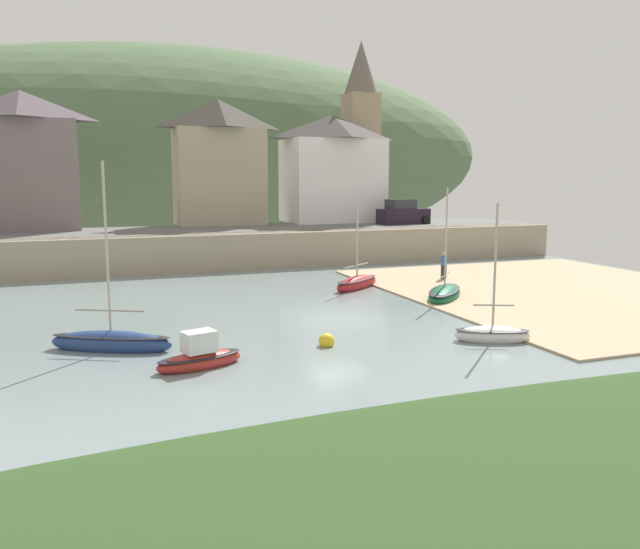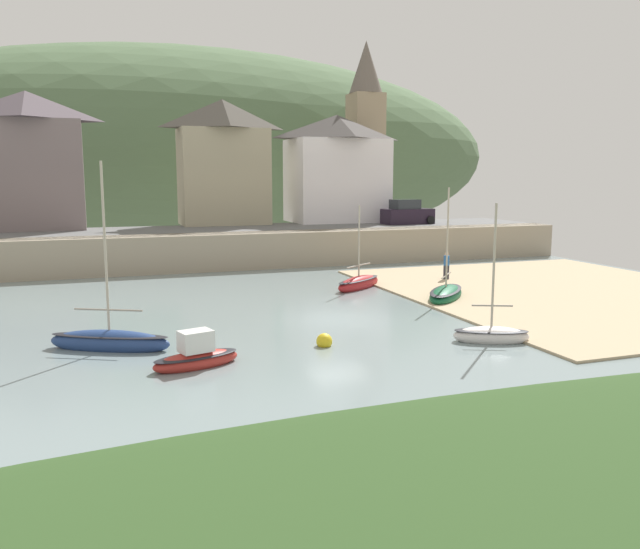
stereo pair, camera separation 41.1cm
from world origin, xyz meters
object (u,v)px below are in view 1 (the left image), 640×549
(waterfront_building_left, at_px, (24,160))
(sailboat_white_hull, at_px, (444,294))
(church_with_spire, at_px, (361,128))
(motorboat_with_cabin, at_px, (492,334))
(waterfront_building_right, at_px, (332,168))
(sailboat_far_left, at_px, (111,341))
(mooring_buoy, at_px, (326,341))
(waterfront_building_centre, at_px, (219,161))
(rowboat_small_beached, at_px, (200,357))
(parked_car_near_slipway, at_px, (403,214))
(sailboat_nearest_shore, at_px, (357,283))
(person_on_slipway, at_px, (444,264))

(waterfront_building_left, distance_m, sailboat_white_hull, 31.46)
(church_with_spire, bearing_deg, motorboat_with_cabin, -105.84)
(waterfront_building_right, bearing_deg, motorboat_with_cabin, -100.25)
(sailboat_far_left, distance_m, mooring_buoy, 7.74)
(church_with_spire, distance_m, sailboat_far_left, 40.20)
(waterfront_building_centre, bearing_deg, motorboat_with_cabin, -82.69)
(waterfront_building_centre, bearing_deg, church_with_spire, 16.17)
(waterfront_building_left, relative_size, motorboat_with_cabin, 1.80)
(church_with_spire, xyz_separation_m, mooring_buoy, (-15.98, -33.20, -10.28))
(waterfront_building_centre, xyz_separation_m, motorboat_with_cabin, (3.94, -30.73, -7.04))
(rowboat_small_beached, height_order, mooring_buoy, rowboat_small_beached)
(waterfront_building_right, xyz_separation_m, parked_car_near_slipway, (4.28, -4.50, -3.64))
(motorboat_with_cabin, height_order, parked_car_near_slipway, motorboat_with_cabin)
(sailboat_nearest_shore, relative_size, parked_car_near_slipway, 1.13)
(rowboat_small_beached, bearing_deg, person_on_slipway, 21.09)
(sailboat_nearest_shore, distance_m, rowboat_small_beached, 16.22)
(waterfront_building_left, distance_m, mooring_buoy, 32.27)
(mooring_buoy, bearing_deg, rowboat_small_beached, -167.82)
(waterfront_building_right, relative_size, rowboat_small_beached, 2.78)
(sailboat_nearest_shore, bearing_deg, person_on_slipway, -29.59)
(rowboat_small_beached, distance_m, motorboat_with_cabin, 10.98)
(waterfront_building_right, bearing_deg, rowboat_small_beached, -118.65)
(waterfront_building_centre, height_order, motorboat_with_cabin, waterfront_building_centre)
(sailboat_nearest_shore, xyz_separation_m, sailboat_far_left, (-13.46, -8.86, 0.03))
(rowboat_small_beached, relative_size, mooring_buoy, 5.30)
(waterfront_building_right, xyz_separation_m, mooring_buoy, (-11.68, -29.20, -6.67))
(sailboat_nearest_shore, distance_m, mooring_buoy, 12.54)
(motorboat_with_cabin, height_order, person_on_slipway, motorboat_with_cabin)
(sailboat_nearest_shore, relative_size, person_on_slipway, 2.97)
(motorboat_with_cabin, bearing_deg, person_on_slipway, 90.06)
(sailboat_nearest_shore, bearing_deg, sailboat_white_hull, -93.38)
(rowboat_small_beached, height_order, person_on_slipway, person_on_slipway)
(rowboat_small_beached, bearing_deg, sailboat_nearest_shore, 31.86)
(church_with_spire, xyz_separation_m, sailboat_nearest_shore, (-9.96, -22.20, -10.16))
(motorboat_with_cabin, xyz_separation_m, mooring_buoy, (-6.13, 1.53, -0.10))
(church_with_spire, distance_m, person_on_slipway, 23.82)
(waterfront_building_right, relative_size, motorboat_with_cabin, 1.63)
(church_with_spire, height_order, sailboat_far_left, church_with_spire)
(sailboat_nearest_shore, height_order, rowboat_small_beached, sailboat_nearest_shore)
(mooring_buoy, bearing_deg, waterfront_building_right, 68.19)
(sailboat_nearest_shore, relative_size, mooring_buoy, 8.11)
(sailboat_white_hull, bearing_deg, church_with_spire, 26.59)
(waterfront_building_centre, distance_m, motorboat_with_cabin, 31.77)
(church_with_spire, bearing_deg, person_on_slipway, -100.56)
(parked_car_near_slipway, bearing_deg, sailboat_nearest_shore, -131.57)
(motorboat_with_cabin, height_order, mooring_buoy, motorboat_with_cabin)
(waterfront_building_left, bearing_deg, motorboat_with_cabin, -59.84)
(waterfront_building_centre, distance_m, mooring_buoy, 30.14)
(motorboat_with_cabin, distance_m, mooring_buoy, 6.32)
(church_with_spire, bearing_deg, sailboat_far_left, -127.02)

